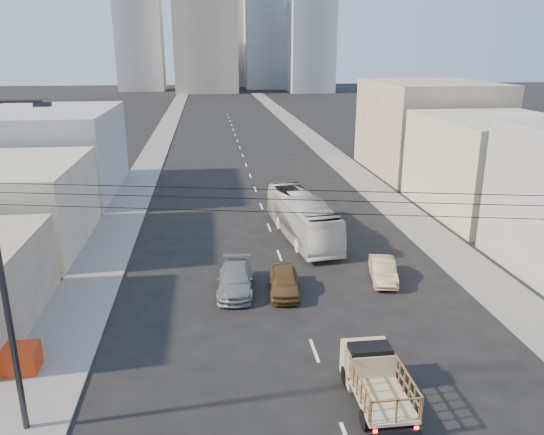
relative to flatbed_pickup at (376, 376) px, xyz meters
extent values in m
cube|color=slate|center=(-13.40, 65.83, -1.03)|extent=(3.50, 180.00, 0.12)
cube|color=slate|center=(10.10, 65.83, -1.03)|extent=(3.50, 180.00, 0.12)
cube|color=silver|center=(-1.65, 3.83, -1.09)|extent=(0.15, 2.00, 0.01)
cube|color=silver|center=(-1.65, 9.83, -1.09)|extent=(0.15, 2.00, 0.01)
cube|color=silver|center=(-1.65, 15.83, -1.09)|extent=(0.15, 2.00, 0.01)
cube|color=silver|center=(-1.65, 21.83, -1.09)|extent=(0.15, 2.00, 0.01)
cube|color=silver|center=(-1.65, 27.83, -1.09)|extent=(0.15, 2.00, 0.01)
cube|color=silver|center=(-1.65, 33.83, -1.09)|extent=(0.15, 2.00, 0.01)
cube|color=silver|center=(-1.65, 39.83, -1.09)|extent=(0.15, 2.00, 0.01)
cube|color=silver|center=(-1.65, 45.83, -1.09)|extent=(0.15, 2.00, 0.01)
cube|color=silver|center=(-1.65, 51.83, -1.09)|extent=(0.15, 2.00, 0.01)
cube|color=silver|center=(-1.65, 57.83, -1.09)|extent=(0.15, 2.00, 0.01)
cube|color=silver|center=(-1.65, 63.83, -1.09)|extent=(0.15, 2.00, 0.01)
cube|color=silver|center=(-1.65, 69.83, -1.09)|extent=(0.15, 2.00, 0.01)
cube|color=silver|center=(-1.65, 75.83, -1.09)|extent=(0.15, 2.00, 0.01)
cube|color=silver|center=(-1.65, 81.83, -1.09)|extent=(0.15, 2.00, 0.01)
cube|color=silver|center=(-1.65, 87.83, -1.09)|extent=(0.15, 2.00, 0.01)
cube|color=silver|center=(-1.65, 93.83, -1.09)|extent=(0.15, 2.00, 0.01)
cube|color=silver|center=(-1.65, 99.83, -1.09)|extent=(0.15, 2.00, 0.01)
cube|color=tan|center=(0.00, -0.90, -0.39)|extent=(1.90, 3.00, 0.12)
cube|color=tan|center=(0.00, 1.10, -0.14)|extent=(1.90, 1.60, 1.50)
cube|color=black|center=(0.00, 0.85, 0.46)|extent=(1.70, 0.90, 0.70)
cube|color=#2D2D33|center=(0.00, -2.45, -0.69)|extent=(1.90, 0.12, 0.22)
cube|color=#FF0C0C|center=(-0.75, -2.45, -0.54)|extent=(0.15, 0.05, 0.12)
cube|color=#FF0C0C|center=(0.75, -2.45, -0.54)|extent=(0.15, 0.05, 0.12)
cylinder|color=black|center=(-0.85, 1.20, -0.71)|extent=(0.25, 0.76, 0.76)
cylinder|color=black|center=(0.85, 1.20, -0.71)|extent=(0.25, 0.76, 0.76)
cylinder|color=black|center=(-0.85, -1.60, -0.71)|extent=(0.25, 0.76, 0.76)
cylinder|color=black|center=(0.85, -1.60, -0.71)|extent=(0.25, 0.76, 0.76)
imported|color=silver|center=(0.51, 19.31, 0.48)|extent=(3.93, 11.50, 3.14)
imported|color=brown|center=(-2.16, 10.06, -0.39)|extent=(2.09, 4.29, 1.41)
imported|color=tan|center=(4.00, 11.09, -0.45)|extent=(2.10, 4.10, 1.29)
imported|color=gray|center=(-4.90, 10.64, -0.39)|extent=(2.41, 5.03, 1.41)
cylinder|color=#2D2D33|center=(-13.15, -0.17, 4.91)|extent=(0.22, 0.22, 12.00)
cylinder|color=#2D2D33|center=(-12.15, -0.17, 10.71)|extent=(2.00, 0.12, 0.12)
cube|color=#2D2D33|center=(-11.15, -0.17, 10.61)|extent=(0.50, 0.25, 0.15)
cylinder|color=black|center=(-1.65, -2.67, 8.21)|extent=(23.01, 5.02, 0.02)
cylinder|color=black|center=(-1.65, -2.67, 7.91)|extent=(23.01, 5.02, 0.02)
cylinder|color=black|center=(-1.65, -2.67, 7.51)|extent=(23.01, 5.02, 0.02)
cube|color=red|center=(-14.65, 3.63, -0.78)|extent=(1.80, 1.20, 0.38)
cube|color=red|center=(-14.65, 3.63, -0.40)|extent=(1.80, 1.20, 0.38)
cube|color=red|center=(-14.65, 3.63, -0.02)|extent=(1.80, 1.20, 0.38)
cube|color=#B8AF94|center=(17.85, 23.83, 2.91)|extent=(11.00, 14.00, 8.00)
cube|color=gray|center=(18.35, 39.83, 3.91)|extent=(12.00, 16.00, 10.00)
cube|color=#9A9A9C|center=(-21.15, 34.83, 2.91)|extent=(12.00, 16.00, 8.00)
cube|color=#93959B|center=(16.35, 180.83, 18.91)|extent=(16.00, 16.00, 40.00)
cube|color=#93959B|center=(-27.65, 175.83, 15.91)|extent=(15.00, 15.00, 34.00)
cube|color=#9A9A9C|center=(4.35, 195.83, 20.91)|extent=(18.00, 18.00, 44.00)
cube|color=#93959B|center=(28.35, 160.83, 12.91)|extent=(14.00, 14.00, 28.00)
camera|label=1|loc=(-6.20, -17.27, 12.16)|focal=35.00mm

